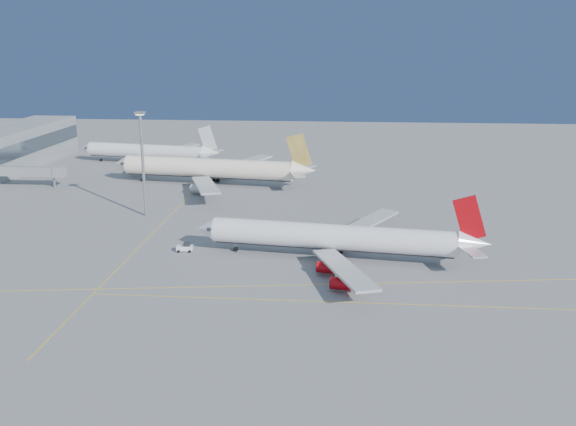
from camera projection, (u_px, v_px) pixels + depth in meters
The scene contains 8 objects.
ground at pixel (309, 274), 130.61m from camera, with size 500.00×500.00×0.00m, color slate.
jet_bridge at pixel (32, 171), 206.02m from camera, with size 23.60×3.60×6.90m.
taxiway_lines at pixel (243, 261), 137.90m from camera, with size 118.86×140.00×0.02m.
airliner_virgin at pixel (338, 238), 138.42m from camera, with size 63.97×57.02×15.79m.
airliner_etihad at pixel (212, 168), 208.94m from camera, with size 69.15×63.36×18.06m.
airliner_third at pixel (149, 152), 244.74m from camera, with size 57.98×52.86×15.60m.
pushback_tug at pixel (185, 247), 144.26m from camera, with size 3.72×2.44×2.02m.
light_mast at pixel (142, 155), 169.36m from camera, with size 2.42×2.42×28.02m.
Camera 1 is at (5.97, -122.70, 46.28)m, focal length 40.00 mm.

